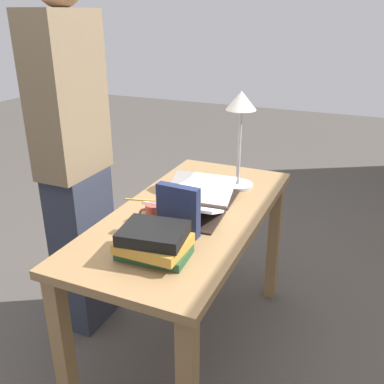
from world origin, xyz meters
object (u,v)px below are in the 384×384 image
reading_lamp (240,118)px  book_standing_upright (178,210)px  coffee_mug (154,213)px  book_stack_tall (154,242)px  person_reader (75,165)px  open_book (193,201)px  pencil (144,200)px

reading_lamp → book_standing_upright: bearing=-5.7°
reading_lamp → coffee_mug: size_ratio=4.93×
reading_lamp → book_stack_tall: bearing=-4.8°
book_stack_tall → reading_lamp: size_ratio=0.55×
book_stack_tall → reading_lamp: (-0.76, 0.06, 0.29)m
person_reader → coffee_mug: bearing=-107.8°
book_stack_tall → open_book: bearing=-174.4°
book_standing_upright → coffee_mug: book_standing_upright is taller
open_book → reading_lamp: reading_lamp is taller
book_stack_tall → person_reader: person_reader is taller
coffee_mug → reading_lamp: bearing=159.6°
reading_lamp → pencil: bearing=-44.7°
book_standing_upright → person_reader: size_ratio=0.11×
book_stack_tall → coffee_mug: (-0.24, -0.13, -0.02)m
open_book → coffee_mug: bearing=-27.3°
person_reader → pencil: bearing=-89.0°
book_standing_upright → pencil: size_ratio=1.17×
reading_lamp → person_reader: (0.35, -0.71, -0.23)m
coffee_mug → person_reader: (-0.17, -0.52, 0.08)m
coffee_mug → person_reader: size_ratio=0.05×
open_book → reading_lamp: 0.46m
open_book → book_standing_upright: bearing=6.8°
reading_lamp → coffee_mug: reading_lamp is taller
book_stack_tall → book_standing_upright: size_ratio=1.28×
open_book → coffee_mug: size_ratio=5.06×
open_book → person_reader: (0.04, -0.61, 0.10)m
pencil → book_stack_tall: bearing=34.2°
open_book → book_stack_tall: book_stack_tall is taller
reading_lamp → coffee_mug: bearing=-20.4°
pencil → book_standing_upright: bearing=52.0°
person_reader → open_book: bearing=-86.4°
open_book → book_standing_upright: (0.26, 0.05, 0.08)m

